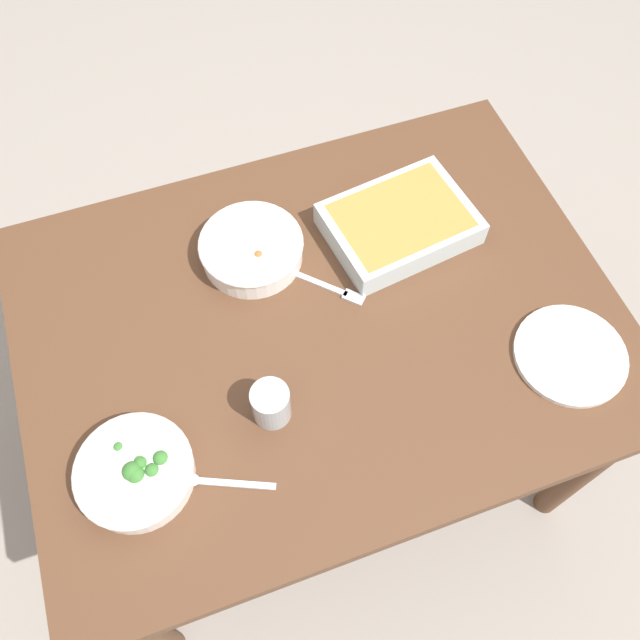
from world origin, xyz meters
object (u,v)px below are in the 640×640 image
(baking_dish, at_px, (400,223))
(fork_on_table, at_px, (331,288))
(spoon_by_stew, at_px, (253,273))
(drink_cup, at_px, (271,405))
(broccoli_bowl, at_px, (135,472))
(stew_bowl, at_px, (252,249))
(side_plate, at_px, (570,355))
(spoon_by_broccoli, at_px, (212,482))

(baking_dish, distance_m, fork_on_table, 0.21)
(spoon_by_stew, bearing_deg, fork_on_table, 147.85)
(drink_cup, distance_m, spoon_by_stew, 0.31)
(baking_dish, bearing_deg, broccoli_bowl, 28.00)
(drink_cup, distance_m, fork_on_table, 0.30)
(drink_cup, xyz_separation_m, spoon_by_stew, (-0.06, -0.31, -0.03))
(baking_dish, bearing_deg, drink_cup, 38.55)
(stew_bowl, distance_m, side_plate, 0.67)
(fork_on_table, bearing_deg, side_plate, 142.01)
(stew_bowl, relative_size, fork_on_table, 1.58)
(baking_dish, xyz_separation_m, spoon_by_broccoli, (0.52, 0.40, -0.03))
(baking_dish, distance_m, spoon_by_broccoli, 0.66)
(broccoli_bowl, xyz_separation_m, spoon_by_broccoli, (-0.12, 0.05, -0.03))
(spoon_by_broccoli, xyz_separation_m, fork_on_table, (-0.34, -0.31, -0.00))
(baking_dish, distance_m, drink_cup, 0.49)
(broccoli_bowl, relative_size, drink_cup, 2.46)
(stew_bowl, distance_m, spoon_by_stew, 0.05)
(stew_bowl, relative_size, baking_dish, 0.67)
(spoon_by_stew, bearing_deg, spoon_by_broccoli, 63.81)
(spoon_by_stew, distance_m, spoon_by_broccoli, 0.44)
(fork_on_table, bearing_deg, spoon_by_stew, -32.15)
(broccoli_bowl, bearing_deg, baking_dish, -152.00)
(broccoli_bowl, height_order, baking_dish, broccoli_bowl)
(stew_bowl, xyz_separation_m, spoon_by_broccoli, (0.21, 0.44, -0.03))
(spoon_by_broccoli, relative_size, fork_on_table, 1.21)
(broccoli_bowl, distance_m, drink_cup, 0.26)
(fork_on_table, bearing_deg, drink_cup, 48.18)
(broccoli_bowl, xyz_separation_m, drink_cup, (-0.26, -0.04, 0.01))
(broccoli_bowl, height_order, side_plate, broccoli_bowl)
(drink_cup, relative_size, fork_on_table, 0.61)
(side_plate, bearing_deg, baking_dish, -62.85)
(fork_on_table, bearing_deg, broccoli_bowl, 29.27)
(spoon_by_stew, bearing_deg, side_plate, 143.48)
(stew_bowl, bearing_deg, fork_on_table, 134.81)
(side_plate, relative_size, spoon_by_stew, 1.27)
(spoon_by_stew, bearing_deg, drink_cup, 79.72)
(spoon_by_stew, relative_size, fork_on_table, 1.26)
(spoon_by_stew, bearing_deg, baking_dish, 179.75)
(baking_dish, height_order, fork_on_table, baking_dish)
(stew_bowl, xyz_separation_m, baking_dish, (-0.32, 0.04, 0.00))
(broccoli_bowl, xyz_separation_m, fork_on_table, (-0.46, -0.26, -0.03))
(stew_bowl, xyz_separation_m, drink_cup, (0.07, 0.35, 0.01))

